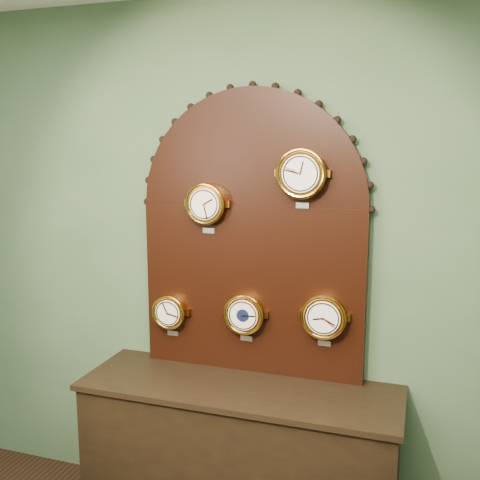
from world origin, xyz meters
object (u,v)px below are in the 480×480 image
(roman_clock, at_px, (206,204))
(hygrometer, at_px, (170,312))
(arabic_clock, at_px, (302,173))
(tide_clock, at_px, (324,317))
(shop_counter, at_px, (239,462))
(display_board, at_px, (252,225))
(barometer, at_px, (245,314))

(roman_clock, relative_size, hygrometer, 1.10)
(arabic_clock, distance_m, tide_clock, 0.73)
(shop_counter, relative_size, display_board, 1.05)
(roman_clock, distance_m, barometer, 0.61)
(arabic_clock, distance_m, hygrometer, 1.06)
(hygrometer, xyz_separation_m, tide_clock, (0.85, -0.00, 0.06))
(tide_clock, bearing_deg, arabic_clock, -179.81)
(display_board, distance_m, roman_clock, 0.26)
(arabic_clock, distance_m, barometer, 0.80)
(barometer, distance_m, tide_clock, 0.42)
(arabic_clock, relative_size, hygrometer, 1.22)
(shop_counter, xyz_separation_m, hygrometer, (-0.45, 0.15, 0.73))
(roman_clock, height_order, arabic_clock, arabic_clock)
(shop_counter, distance_m, barometer, 0.78)
(hygrometer, relative_size, tide_clock, 0.87)
(arabic_clock, bearing_deg, display_board, 166.17)
(barometer, relative_size, tide_clock, 0.95)
(tide_clock, bearing_deg, barometer, 179.97)
(roman_clock, bearing_deg, tide_clock, -0.03)
(hygrometer, relative_size, barometer, 0.91)
(barometer, height_order, tide_clock, tide_clock)
(barometer, bearing_deg, tide_clock, -0.03)
(shop_counter, distance_m, arabic_clock, 1.53)
(display_board, xyz_separation_m, tide_clock, (0.40, -0.07, -0.44))
(roman_clock, xyz_separation_m, tide_clock, (0.63, -0.00, -0.55))
(shop_counter, relative_size, tide_clock, 5.65)
(arabic_clock, bearing_deg, tide_clock, 0.19)
(roman_clock, xyz_separation_m, arabic_clock, (0.50, -0.00, 0.17))
(tide_clock, bearing_deg, hygrometer, 179.93)
(roman_clock, distance_m, tide_clock, 0.84)
(display_board, distance_m, tide_clock, 0.60)
(hygrometer, height_order, tide_clock, tide_clock)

